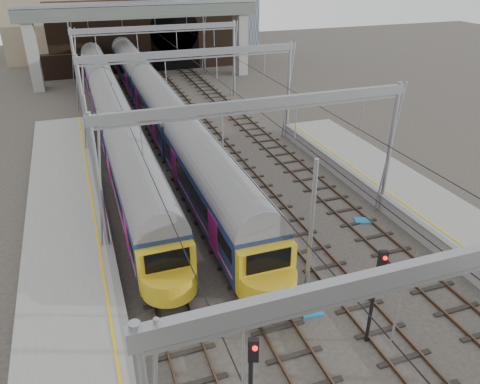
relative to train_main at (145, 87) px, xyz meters
name	(u,v)px	position (x,y,z in m)	size (l,w,h in m)	color
ground	(327,327)	(2.00, -33.46, -2.45)	(160.00, 160.00, 0.00)	#38332D
platform_left	(73,335)	(-8.18, -30.96, -1.89)	(4.32, 55.00, 1.12)	gray
tracks	(221,182)	(2.00, -18.46, -2.43)	(14.40, 80.00, 0.22)	#4C3828
overhead_line	(193,68)	(2.00, -11.97, 4.12)	(16.80, 80.00, 8.00)	gray
retaining_wall	(147,37)	(3.40, 18.47, 1.88)	(28.00, 2.75, 9.00)	#2F1F15
overbridge	(141,20)	(2.00, 12.54, 4.82)	(28.00, 3.00, 9.25)	gray
train_main	(145,87)	(0.00, 0.00, 0.00)	(2.74, 63.26, 4.73)	black
train_second	(112,112)	(-4.00, -7.23, -0.06)	(2.63, 45.67, 4.58)	black
signal_near_left	(251,377)	(-2.90, -37.19, 0.41)	(0.36, 0.45, 4.49)	black
signal_near_centre	(376,285)	(3.15, -34.76, 0.45)	(0.36, 0.46, 4.55)	black
equip_cover_a	(311,312)	(1.80, -32.42, -2.39)	(0.96, 0.68, 0.11)	#1772AE
equip_cover_b	(254,209)	(2.77, -22.85, -2.39)	(0.92, 0.65, 0.11)	#1772AE
equip_cover_c	(362,221)	(8.35, -26.33, -2.39)	(0.92, 0.65, 0.11)	#1772AE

